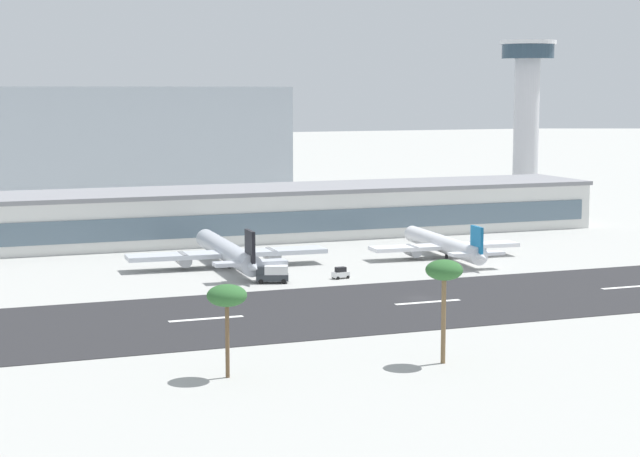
{
  "coord_description": "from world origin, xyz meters",
  "views": [
    {
      "loc": [
        -82.67,
        -169.72,
        35.88
      ],
      "look_at": [
        -2.0,
        42.57,
        7.2
      ],
      "focal_mm": 62.42,
      "sensor_mm": 36.0,
      "label": 1
    }
  ],
  "objects_px": {
    "control_tower": "(527,105)",
    "distant_hotel_block": "(109,143)",
    "service_box_truck_0": "(272,273)",
    "airliner_blue_tail_gate_1": "(446,245)",
    "service_baggage_tug_1": "(341,273)",
    "palm_tree_1": "(227,297)",
    "terminal_building": "(272,212)",
    "airliner_black_tail_gate_0": "(229,253)",
    "palm_tree_0": "(444,273)"
  },
  "relations": [
    {
      "from": "airliner_black_tail_gate_0",
      "to": "airliner_blue_tail_gate_1",
      "type": "distance_m",
      "value": 46.87
    },
    {
      "from": "distant_hotel_block",
      "to": "airliner_blue_tail_gate_1",
      "type": "height_order",
      "value": "distant_hotel_block"
    },
    {
      "from": "distant_hotel_block",
      "to": "service_box_truck_0",
      "type": "relative_size",
      "value": 18.01
    },
    {
      "from": "terminal_building",
      "to": "palm_tree_1",
      "type": "relative_size",
      "value": 14.04
    },
    {
      "from": "distant_hotel_block",
      "to": "service_box_truck_0",
      "type": "distance_m",
      "value": 174.01
    },
    {
      "from": "service_box_truck_0",
      "to": "palm_tree_1",
      "type": "xyz_separation_m",
      "value": [
        -26.64,
        -62.57,
        8.43
      ]
    },
    {
      "from": "palm_tree_0",
      "to": "palm_tree_1",
      "type": "relative_size",
      "value": 1.17
    },
    {
      "from": "airliner_black_tail_gate_0",
      "to": "airliner_blue_tail_gate_1",
      "type": "relative_size",
      "value": 1.12
    },
    {
      "from": "distant_hotel_block",
      "to": "service_baggage_tug_1",
      "type": "bearing_deg",
      "value": -85.84
    },
    {
      "from": "service_baggage_tug_1",
      "to": "palm_tree_1",
      "type": "xyz_separation_m",
      "value": [
        -40.29,
        -62.48,
        9.17
      ]
    },
    {
      "from": "distant_hotel_block",
      "to": "palm_tree_1",
      "type": "xyz_separation_m",
      "value": [
        -27.69,
        -235.8,
        -8.0
      ]
    },
    {
      "from": "service_baggage_tug_1",
      "to": "airliner_black_tail_gate_0",
      "type": "bearing_deg",
      "value": 119.26
    },
    {
      "from": "control_tower",
      "to": "palm_tree_0",
      "type": "distance_m",
      "value": 196.14
    },
    {
      "from": "service_baggage_tug_1",
      "to": "palm_tree_1",
      "type": "height_order",
      "value": "palm_tree_1"
    },
    {
      "from": "control_tower",
      "to": "service_baggage_tug_1",
      "type": "xyz_separation_m",
      "value": [
        -98.07,
        -95.82,
        -29.88
      ]
    },
    {
      "from": "service_baggage_tug_1",
      "to": "airliner_blue_tail_gate_1",
      "type": "bearing_deg",
      "value": 16.55
    },
    {
      "from": "terminal_building",
      "to": "service_box_truck_0",
      "type": "relative_size",
      "value": 25.67
    },
    {
      "from": "distant_hotel_block",
      "to": "control_tower",
      "type": "bearing_deg",
      "value": -35.0
    },
    {
      "from": "terminal_building",
      "to": "distant_hotel_block",
      "type": "relative_size",
      "value": 1.43
    },
    {
      "from": "terminal_building",
      "to": "distant_hotel_block",
      "type": "height_order",
      "value": "distant_hotel_block"
    },
    {
      "from": "control_tower",
      "to": "airliner_black_tail_gate_0",
      "type": "bearing_deg",
      "value": -146.34
    },
    {
      "from": "terminal_building",
      "to": "palm_tree_0",
      "type": "xyz_separation_m",
      "value": [
        -18.46,
        -127.0,
        5.93
      ]
    },
    {
      "from": "airliner_black_tail_gate_0",
      "to": "distant_hotel_block",
      "type": "bearing_deg",
      "value": 1.38
    },
    {
      "from": "distant_hotel_block",
      "to": "service_box_truck_0",
      "type": "height_order",
      "value": "distant_hotel_block"
    },
    {
      "from": "airliner_black_tail_gate_0",
      "to": "palm_tree_0",
      "type": "xyz_separation_m",
      "value": [
        4.52,
        -85.19,
        8.91
      ]
    },
    {
      "from": "airliner_blue_tail_gate_1",
      "to": "service_baggage_tug_1",
      "type": "xyz_separation_m",
      "value": [
        -30.36,
        -15.48,
        -1.72
      ]
    },
    {
      "from": "terminal_building",
      "to": "service_baggage_tug_1",
      "type": "relative_size",
      "value": 48.2
    },
    {
      "from": "distant_hotel_block",
      "to": "palm_tree_0",
      "type": "height_order",
      "value": "distant_hotel_block"
    },
    {
      "from": "distant_hotel_block",
      "to": "palm_tree_1",
      "type": "relative_size",
      "value": 9.85
    },
    {
      "from": "distant_hotel_block",
      "to": "service_box_truck_0",
      "type": "bearing_deg",
      "value": -90.35
    },
    {
      "from": "control_tower",
      "to": "distant_hotel_block",
      "type": "height_order",
      "value": "control_tower"
    },
    {
      "from": "terminal_building",
      "to": "service_box_truck_0",
      "type": "bearing_deg",
      "value": -108.31
    },
    {
      "from": "terminal_building",
      "to": "service_baggage_tug_1",
      "type": "height_order",
      "value": "terminal_building"
    },
    {
      "from": "service_box_truck_0",
      "to": "airliner_blue_tail_gate_1",
      "type": "bearing_deg",
      "value": -141.68
    },
    {
      "from": "terminal_building",
      "to": "service_baggage_tug_1",
      "type": "xyz_separation_m",
      "value": [
        -6.66,
        -61.46,
        -5.03
      ]
    },
    {
      "from": "terminal_building",
      "to": "airliner_black_tail_gate_0",
      "type": "relative_size",
      "value": 3.56
    },
    {
      "from": "control_tower",
      "to": "distant_hotel_block",
      "type": "relative_size",
      "value": 0.43
    },
    {
      "from": "control_tower",
      "to": "palm_tree_1",
      "type": "bearing_deg",
      "value": -131.15
    },
    {
      "from": "control_tower",
      "to": "service_baggage_tug_1",
      "type": "height_order",
      "value": "control_tower"
    },
    {
      "from": "airliner_blue_tail_gate_1",
      "to": "service_box_truck_0",
      "type": "bearing_deg",
      "value": 113.32
    },
    {
      "from": "distant_hotel_block",
      "to": "service_baggage_tug_1",
      "type": "relative_size",
      "value": 33.82
    },
    {
      "from": "palm_tree_0",
      "to": "distant_hotel_block",
      "type": "bearing_deg",
      "value": 90.19
    },
    {
      "from": "distant_hotel_block",
      "to": "service_baggage_tug_1",
      "type": "distance_m",
      "value": 174.62
    },
    {
      "from": "airliner_black_tail_gate_0",
      "to": "service_box_truck_0",
      "type": "height_order",
      "value": "airliner_black_tail_gate_0"
    },
    {
      "from": "control_tower",
      "to": "distant_hotel_block",
      "type": "distance_m",
      "value": 135.71
    },
    {
      "from": "airliner_blue_tail_gate_1",
      "to": "palm_tree_1",
      "type": "distance_m",
      "value": 105.47
    },
    {
      "from": "control_tower",
      "to": "airliner_black_tail_gate_0",
      "type": "height_order",
      "value": "control_tower"
    },
    {
      "from": "control_tower",
      "to": "terminal_building",
      "type": "bearing_deg",
      "value": -159.4
    },
    {
      "from": "terminal_building",
      "to": "airliner_blue_tail_gate_1",
      "type": "height_order",
      "value": "terminal_building"
    },
    {
      "from": "terminal_building",
      "to": "airliner_black_tail_gate_0",
      "type": "xyz_separation_m",
      "value": [
        -22.98,
        -41.81,
        -2.98
      ]
    }
  ]
}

